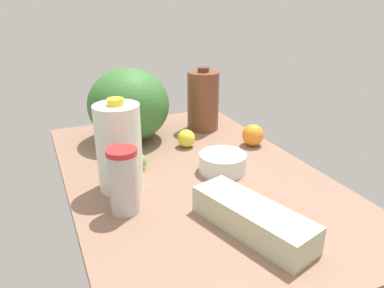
{
  "coord_description": "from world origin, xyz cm",
  "views": [
    {
      "loc": [
        -97.42,
        42.89,
        56.73
      ],
      "look_at": [
        0.0,
        0.0,
        13.0
      ],
      "focal_mm": 35.0,
      "sensor_mm": 36.0,
      "label": 1
    }
  ],
  "objects_px": {
    "orange_far_back": "(253,135)",
    "lemon_near_front": "(186,138)",
    "tumbler_cup": "(124,181)",
    "watermelon": "(129,105)",
    "mixing_bowl": "(223,163)",
    "milk_jug": "(119,147)",
    "egg_carton": "(252,218)",
    "lime_beside_bowl": "(138,162)",
    "chocolate_milk_jug": "(203,101)"
  },
  "relations": [
    {
      "from": "orange_far_back",
      "to": "lemon_near_front",
      "type": "relative_size",
      "value": 1.22
    },
    {
      "from": "tumbler_cup",
      "to": "watermelon",
      "type": "distance_m",
      "value": 0.52
    },
    {
      "from": "mixing_bowl",
      "to": "milk_jug",
      "type": "distance_m",
      "value": 0.34
    },
    {
      "from": "egg_carton",
      "to": "milk_jug",
      "type": "bearing_deg",
      "value": 18.03
    },
    {
      "from": "watermelon",
      "to": "lime_beside_bowl",
      "type": "relative_size",
      "value": 5.45
    },
    {
      "from": "mixing_bowl",
      "to": "lemon_near_front",
      "type": "height_order",
      "value": "lemon_near_front"
    },
    {
      "from": "milk_jug",
      "to": "lemon_near_front",
      "type": "height_order",
      "value": "milk_jug"
    },
    {
      "from": "egg_carton",
      "to": "lemon_near_front",
      "type": "relative_size",
      "value": 4.86
    },
    {
      "from": "mixing_bowl",
      "to": "chocolate_milk_jug",
      "type": "xyz_separation_m",
      "value": [
        0.39,
        -0.11,
        0.09
      ]
    },
    {
      "from": "orange_far_back",
      "to": "lemon_near_front",
      "type": "height_order",
      "value": "orange_far_back"
    },
    {
      "from": "orange_far_back",
      "to": "milk_jug",
      "type": "bearing_deg",
      "value": 102.66
    },
    {
      "from": "egg_carton",
      "to": "watermelon",
      "type": "relative_size",
      "value": 1.05
    },
    {
      "from": "mixing_bowl",
      "to": "tumbler_cup",
      "type": "xyz_separation_m",
      "value": [
        -0.1,
        0.34,
        0.06
      ]
    },
    {
      "from": "watermelon",
      "to": "egg_carton",
      "type": "bearing_deg",
      "value": -171.35
    },
    {
      "from": "lime_beside_bowl",
      "to": "mixing_bowl",
      "type": "bearing_deg",
      "value": -116.29
    },
    {
      "from": "lemon_near_front",
      "to": "egg_carton",
      "type": "bearing_deg",
      "value": 173.71
    },
    {
      "from": "egg_carton",
      "to": "lemon_near_front",
      "type": "distance_m",
      "value": 0.55
    },
    {
      "from": "egg_carton",
      "to": "lime_beside_bowl",
      "type": "height_order",
      "value": "egg_carton"
    },
    {
      "from": "tumbler_cup",
      "to": "egg_carton",
      "type": "relative_size",
      "value": 0.55
    },
    {
      "from": "egg_carton",
      "to": "chocolate_milk_jug",
      "type": "distance_m",
      "value": 0.74
    },
    {
      "from": "chocolate_milk_jug",
      "to": "lime_beside_bowl",
      "type": "distance_m",
      "value": 0.46
    },
    {
      "from": "mixing_bowl",
      "to": "orange_far_back",
      "type": "height_order",
      "value": "orange_far_back"
    },
    {
      "from": "watermelon",
      "to": "orange_far_back",
      "type": "distance_m",
      "value": 0.48
    },
    {
      "from": "egg_carton",
      "to": "chocolate_milk_jug",
      "type": "bearing_deg",
      "value": -32.19
    },
    {
      "from": "mixing_bowl",
      "to": "tumbler_cup",
      "type": "distance_m",
      "value": 0.36
    },
    {
      "from": "watermelon",
      "to": "chocolate_milk_jug",
      "type": "bearing_deg",
      "value": -90.53
    },
    {
      "from": "orange_far_back",
      "to": "mixing_bowl",
      "type": "bearing_deg",
      "value": 125.66
    },
    {
      "from": "egg_carton",
      "to": "mixing_bowl",
      "type": "bearing_deg",
      "value": -31.74
    },
    {
      "from": "tumbler_cup",
      "to": "lime_beside_bowl",
      "type": "relative_size",
      "value": 3.15
    },
    {
      "from": "lemon_near_front",
      "to": "watermelon",
      "type": "bearing_deg",
      "value": 46.52
    },
    {
      "from": "chocolate_milk_jug",
      "to": "orange_far_back",
      "type": "bearing_deg",
      "value": -159.4
    },
    {
      "from": "orange_far_back",
      "to": "lime_beside_bowl",
      "type": "height_order",
      "value": "orange_far_back"
    },
    {
      "from": "egg_carton",
      "to": "chocolate_milk_jug",
      "type": "height_order",
      "value": "chocolate_milk_jug"
    },
    {
      "from": "chocolate_milk_jug",
      "to": "orange_far_back",
      "type": "relative_size",
      "value": 3.18
    },
    {
      "from": "tumbler_cup",
      "to": "chocolate_milk_jug",
      "type": "xyz_separation_m",
      "value": [
        0.49,
        -0.46,
        0.03
      ]
    },
    {
      "from": "tumbler_cup",
      "to": "orange_far_back",
      "type": "height_order",
      "value": "tumbler_cup"
    },
    {
      "from": "lemon_near_front",
      "to": "chocolate_milk_jug",
      "type": "bearing_deg",
      "value": -42.22
    },
    {
      "from": "watermelon",
      "to": "lemon_near_front",
      "type": "relative_size",
      "value": 4.62
    },
    {
      "from": "watermelon",
      "to": "lime_beside_bowl",
      "type": "xyz_separation_m",
      "value": [
        -0.27,
        0.05,
        -0.11
      ]
    },
    {
      "from": "tumbler_cup",
      "to": "mixing_bowl",
      "type": "bearing_deg",
      "value": -73.1
    },
    {
      "from": "tumbler_cup",
      "to": "lime_beside_bowl",
      "type": "height_order",
      "value": "tumbler_cup"
    },
    {
      "from": "mixing_bowl",
      "to": "lime_beside_bowl",
      "type": "bearing_deg",
      "value": 63.71
    },
    {
      "from": "egg_carton",
      "to": "orange_far_back",
      "type": "xyz_separation_m",
      "value": [
        0.46,
        -0.29,
        0.01
      ]
    },
    {
      "from": "watermelon",
      "to": "lime_beside_bowl",
      "type": "bearing_deg",
      "value": 169.7
    },
    {
      "from": "egg_carton",
      "to": "orange_far_back",
      "type": "bearing_deg",
      "value": -48.61
    },
    {
      "from": "egg_carton",
      "to": "watermelon",
      "type": "xyz_separation_m",
      "value": [
        0.71,
        0.11,
        0.1
      ]
    },
    {
      "from": "tumbler_cup",
      "to": "chocolate_milk_jug",
      "type": "bearing_deg",
      "value": -42.8
    },
    {
      "from": "orange_far_back",
      "to": "lime_beside_bowl",
      "type": "relative_size",
      "value": 1.44
    },
    {
      "from": "lime_beside_bowl",
      "to": "milk_jug",
      "type": "bearing_deg",
      "value": 140.13
    },
    {
      "from": "egg_carton",
      "to": "lemon_near_front",
      "type": "bearing_deg",
      "value": -22.46
    }
  ]
}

